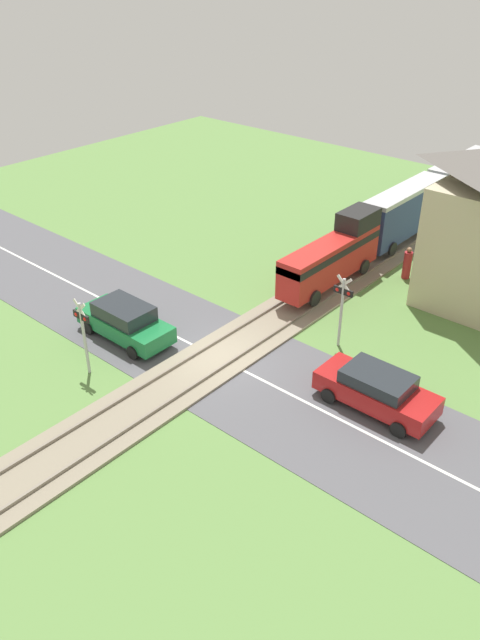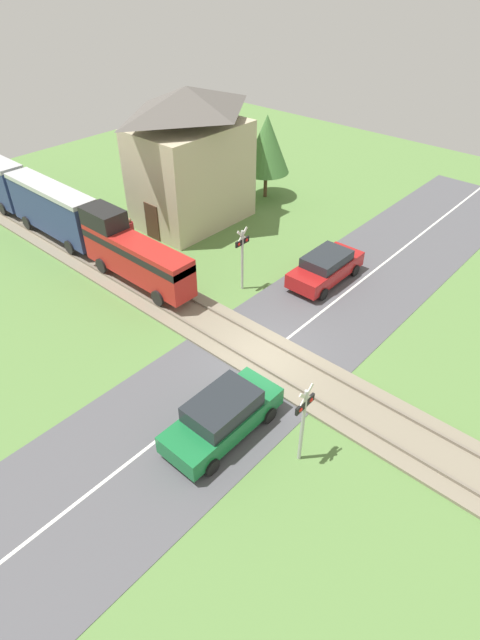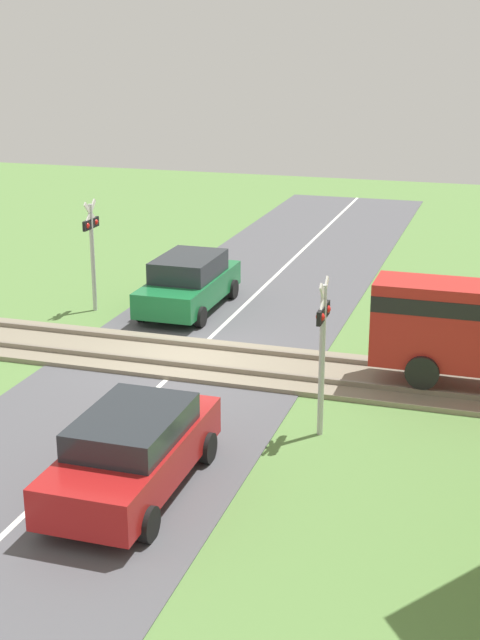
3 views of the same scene
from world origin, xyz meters
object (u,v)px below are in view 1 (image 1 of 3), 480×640
object	(u,v)px
crossing_signal_west_approach	(83,328)
pedestrian_by_station	(407,264)
car_near_crossing	(125,321)
train	(405,211)
car_far_side	(377,390)
crossing_signal_east_approach	(342,302)

from	to	relation	value
crossing_signal_west_approach	pedestrian_by_station	bearing A→B (deg)	70.61
car_near_crossing	pedestrian_by_station	xyz separation A→B (m)	(6.38, 13.02, -0.07)
pedestrian_by_station	crossing_signal_west_approach	bearing A→B (deg)	-109.39
train	car_far_side	size ratio (longest dim) A/B	4.82
car_far_side	pedestrian_by_station	size ratio (longest dim) A/B	2.62
car_far_side	crossing_signal_east_approach	xyz separation A→B (m)	(-3.30, 2.64, 1.28)
train	car_far_side	xyz separation A→B (m)	(6.49, -13.99, -1.08)
car_far_side	crossing_signal_east_approach	world-z (taller)	crossing_signal_east_approach
car_far_side	car_near_crossing	bearing A→B (deg)	-164.71
crossing_signal_east_approach	pedestrian_by_station	size ratio (longest dim) A/B	1.93
train	crossing_signal_east_approach	world-z (taller)	train
pedestrian_by_station	train	bearing A→B (deg)	121.14
crossing_signal_west_approach	car_near_crossing	bearing A→B (deg)	108.17
train	car_near_crossing	bearing A→B (deg)	-103.50
car_far_side	crossing_signal_east_approach	bearing A→B (deg)	141.41
car_near_crossing	crossing_signal_west_approach	world-z (taller)	crossing_signal_west_approach
car_far_side	crossing_signal_west_approach	distance (m)	11.21
train	car_near_crossing	world-z (taller)	train
crossing_signal_east_approach	pedestrian_by_station	distance (m)	7.67
train	car_near_crossing	size ratio (longest dim) A/B	4.73
train	car_far_side	distance (m)	15.46
car_far_side	pedestrian_by_station	xyz separation A→B (m)	(-4.16, 10.14, -0.03)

